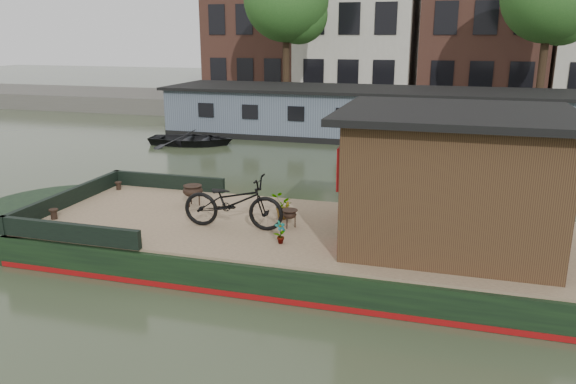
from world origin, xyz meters
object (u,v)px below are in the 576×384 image
(dinghy, at_px, (191,136))
(cabin, at_px, (451,177))
(potted_plant_a, at_px, (280,232))
(bicycle, at_px, (233,202))
(brazier_front, at_px, (290,219))
(brazier_rear, at_px, (193,195))

(dinghy, bearing_deg, cabin, -143.93)
(cabin, relative_size, dinghy, 1.17)
(potted_plant_a, distance_m, dinghy, 13.44)
(cabin, height_order, bicycle, cabin)
(cabin, xyz_separation_m, bicycle, (-4.03, -0.36, -0.70))
(cabin, bearing_deg, brazier_front, -179.30)
(brazier_front, relative_size, dinghy, 0.11)
(bicycle, distance_m, brazier_front, 1.15)
(potted_plant_a, bearing_deg, dinghy, 122.63)
(bicycle, relative_size, potted_plant_a, 4.72)
(brazier_front, xyz_separation_m, dinghy, (-7.16, 10.41, -0.48))
(bicycle, distance_m, potted_plant_a, 1.31)
(bicycle, distance_m, brazier_rear, 1.83)
(cabin, distance_m, dinghy, 14.59)
(potted_plant_a, distance_m, brazier_rear, 3.07)
(dinghy, bearing_deg, bicycle, -158.64)
(brazier_rear, bearing_deg, brazier_front, -18.10)
(potted_plant_a, bearing_deg, cabin, 17.93)
(brazier_front, distance_m, brazier_rear, 2.59)
(brazier_rear, distance_m, dinghy, 10.71)
(cabin, distance_m, brazier_rear, 5.59)
(cabin, xyz_separation_m, brazier_rear, (-5.44, 0.77, -0.99))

